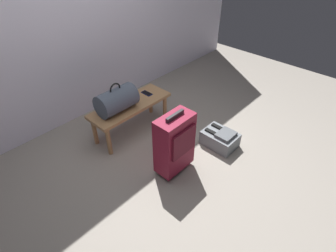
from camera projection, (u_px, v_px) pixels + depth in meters
The scene contains 7 objects.
ground_plane at pixel (174, 168), 2.84m from camera, with size 6.60×6.60×0.00m, color gray.
back_wall at pixel (63, 0), 2.85m from camera, with size 6.00×0.10×2.80m, color silver.
bench at pixel (131, 108), 3.15m from camera, with size 1.00×0.36×0.39m.
duffel_bag_slate at pixel (117, 100), 2.93m from camera, with size 0.44×0.26×0.34m.
cell_phone at pixel (147, 93), 3.29m from camera, with size 0.07×0.14×0.01m.
suitcase_upright_burgundy at pixel (175, 143), 2.61m from camera, with size 0.39×0.23×0.70m.
backpack_grey at pixel (220, 139), 3.08m from camera, with size 0.28×0.38×0.21m.
Camera 1 is at (-1.49, -1.30, 2.08)m, focal length 28.88 mm.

